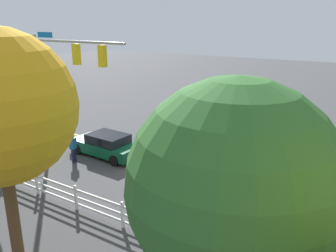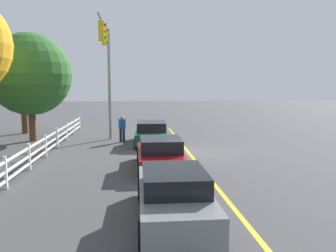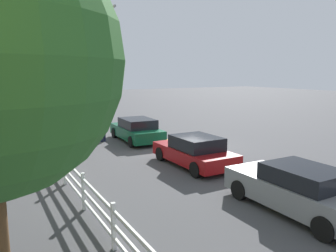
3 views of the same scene
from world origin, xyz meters
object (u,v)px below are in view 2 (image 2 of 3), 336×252
(car_1, at_px, (152,133))
(tree_4, at_px, (22,77))
(car_2, at_px, (160,154))
(pedestrian, at_px, (122,128))
(car_0, at_px, (173,195))
(tree_0, at_px, (30,74))

(car_1, xyz_separation_m, tree_4, (5.53, 9.26, 3.53))
(car_2, height_order, pedestrian, pedestrian)
(car_0, distance_m, tree_0, 15.93)
(car_1, relative_size, pedestrian, 2.75)
(car_0, xyz_separation_m, tree_4, (17.25, 9.23, 3.52))
(car_0, distance_m, pedestrian, 12.71)
(tree_4, bearing_deg, car_1, -120.87)
(tree_0, bearing_deg, car_0, -150.79)
(car_2, relative_size, tree_4, 0.69)
(pedestrian, xyz_separation_m, tree_0, (0.97, 5.78, 3.35))
(car_2, bearing_deg, pedestrian, 14.76)
(car_0, distance_m, car_2, 5.57)
(car_1, xyz_separation_m, tree_0, (1.84, 7.61, 3.59))
(car_1, height_order, car_2, car_1)
(pedestrian, distance_m, tree_4, 9.37)
(car_0, height_order, car_2, car_0)
(pedestrian, bearing_deg, car_2, 179.69)
(tree_0, height_order, tree_4, tree_0)
(car_0, height_order, car_1, car_0)
(tree_0, bearing_deg, pedestrian, -99.54)
(car_1, height_order, pedestrian, pedestrian)
(car_1, xyz_separation_m, car_2, (-6.14, -0.06, -0.03))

